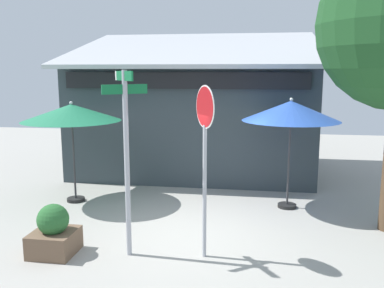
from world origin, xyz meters
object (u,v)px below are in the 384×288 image
Objects in this scene: street_sign_post at (126,147)px; stop_sign at (205,141)px; patio_umbrella_forest_green_left at (72,113)px; patio_umbrella_royal_blue_center at (291,112)px; sidewalk_planter at (54,233)px.

street_sign_post is 1.08× the size of stop_sign.
street_sign_post is 3.58m from patio_umbrella_forest_green_left.
stop_sign is 1.20× the size of patio_umbrella_forest_green_left.
patio_umbrella_royal_blue_center reaches higher than sidewalk_planter.
sidewalk_planter is at bearing -72.48° from patio_umbrella_forest_green_left.
street_sign_post is 4.29m from patio_umbrella_royal_blue_center.
street_sign_post is 1.35m from stop_sign.
street_sign_post reaches higher than patio_umbrella_royal_blue_center.
street_sign_post is 2.06m from sidewalk_planter.
patio_umbrella_forest_green_left is at bearing -176.63° from patio_umbrella_royal_blue_center.
sidewalk_planter is (-4.30, -3.25, -1.92)m from patio_umbrella_royal_blue_center.
street_sign_post reaches higher than stop_sign.
patio_umbrella_royal_blue_center is at bearing 60.90° from stop_sign.
street_sign_post is 3.54× the size of sidewalk_planter.
patio_umbrella_forest_green_left is (-2.26, 2.76, 0.27)m from street_sign_post.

